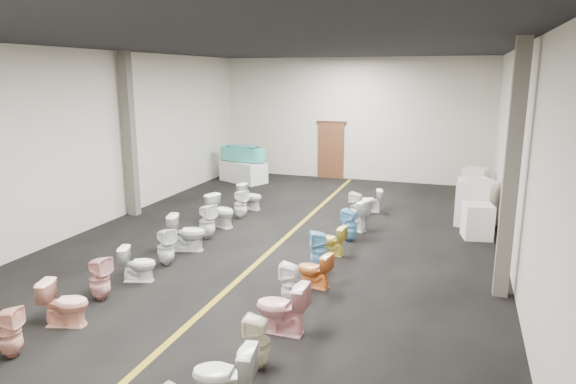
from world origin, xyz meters
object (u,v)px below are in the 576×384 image
at_px(toilet_left_7, 207,221).
at_px(toilet_right_11, 370,201).
at_px(toilet_right_6, 319,250).
at_px(appliance_crate_d, 475,183).
at_px(toilet_right_10, 356,206).
at_px(toilet_left_2, 65,303).
at_px(toilet_left_3, 100,279).
at_px(appliance_crate_a, 477,221).
at_px(bathtub, 243,153).
at_px(toilet_right_8, 350,225).
at_px(toilet_right_4, 291,284).
at_px(toilet_right_1, 224,376).
at_px(toilet_right_2, 258,342).
at_px(toilet_left_10, 250,197).
at_px(toilet_right_5, 314,270).
at_px(display_table, 243,171).
at_px(toilet_left_5, 166,247).
at_px(toilet_right_7, 331,240).
at_px(appliance_crate_c, 476,194).
at_px(toilet_left_4, 138,264).
at_px(toilet_left_6, 187,233).
at_px(toilet_right_9, 354,214).
at_px(toilet_left_9, 240,204).
at_px(toilet_left_1, 9,333).
at_px(toilet_right_3, 282,308).
at_px(appliance_crate_b, 477,204).
at_px(toilet_left_8, 221,211).

xyz_separation_m(toilet_left_7, toilet_right_11, (3.30, 3.72, -0.09)).
relative_size(toilet_left_7, toilet_right_6, 1.04).
distance_m(appliance_crate_d, toilet_right_10, 4.86).
bearing_deg(toilet_left_2, toilet_left_3, -10.18).
bearing_deg(appliance_crate_a, appliance_crate_d, 90.00).
xyz_separation_m(bathtub, toilet_right_8, (5.19, -5.53, -0.68)).
height_order(toilet_left_7, toilet_right_4, toilet_left_7).
relative_size(toilet_right_1, toilet_right_2, 1.07).
bearing_deg(toilet_left_10, toilet_right_5, -136.31).
bearing_deg(display_table, toilet_right_2, -65.38).
xyz_separation_m(toilet_left_5, toilet_right_7, (3.10, 1.72, -0.06)).
height_order(appliance_crate_c, toilet_left_4, appliance_crate_c).
height_order(toilet_left_3, toilet_left_6, toilet_left_6).
xyz_separation_m(toilet_left_2, toilet_right_9, (3.25, 6.52, 0.03)).
relative_size(bathtub, appliance_crate_a, 2.20).
bearing_deg(toilet_right_11, toilet_right_8, -17.15).
bearing_deg(toilet_right_8, display_table, -123.88).
xyz_separation_m(toilet_left_2, toilet_left_7, (0.05, 4.67, 0.05)).
relative_size(toilet_left_4, toilet_right_1, 0.86).
distance_m(toilet_right_4, toilet_right_6, 1.75).
distance_m(toilet_right_10, toilet_right_11, 1.01).
bearing_deg(appliance_crate_a, toilet_right_6, -133.25).
bearing_deg(toilet_right_6, appliance_crate_d, 135.64).
xyz_separation_m(toilet_left_9, toilet_right_5, (3.22, -3.86, -0.06)).
bearing_deg(toilet_right_5, toilet_left_1, -31.67).
height_order(appliance_crate_c, toilet_right_3, appliance_crate_c).
bearing_deg(toilet_right_10, toilet_right_3, 9.95).
height_order(toilet_left_1, toilet_right_9, toilet_right_9).
bearing_deg(toilet_left_7, bathtub, 33.63).
bearing_deg(toilet_left_2, toilet_right_10, -39.25).
bearing_deg(toilet_right_9, toilet_left_7, -36.06).
height_order(bathtub, toilet_right_9, bathtub).
distance_m(appliance_crate_c, toilet_left_10, 6.64).
bearing_deg(toilet_right_2, appliance_crate_c, 160.70).
xyz_separation_m(toilet_right_5, toilet_right_9, (-0.05, 3.80, 0.07)).
relative_size(appliance_crate_a, toilet_right_9, 1.03).
height_order(appliance_crate_d, toilet_right_10, appliance_crate_d).
relative_size(appliance_crate_a, appliance_crate_b, 0.71).
bearing_deg(toilet_left_9, toilet_left_4, -171.80).
bearing_deg(toilet_right_10, toilet_left_7, -39.98).
bearing_deg(toilet_right_8, appliance_crate_a, 126.11).
height_order(toilet_right_1, toilet_right_3, toilet_right_3).
bearing_deg(appliance_crate_d, toilet_right_5, -109.10).
bearing_deg(toilet_left_8, toilet_left_10, 18.87).
relative_size(toilet_left_4, toilet_left_5, 0.87).
distance_m(toilet_left_3, toilet_right_9, 6.50).
bearing_deg(toilet_left_5, toilet_right_9, -18.44).
xyz_separation_m(toilet_left_6, toilet_right_7, (3.14, 0.77, -0.08)).
distance_m(appliance_crate_c, toilet_left_8, 7.50).
height_order(toilet_right_6, toilet_right_11, toilet_right_6).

